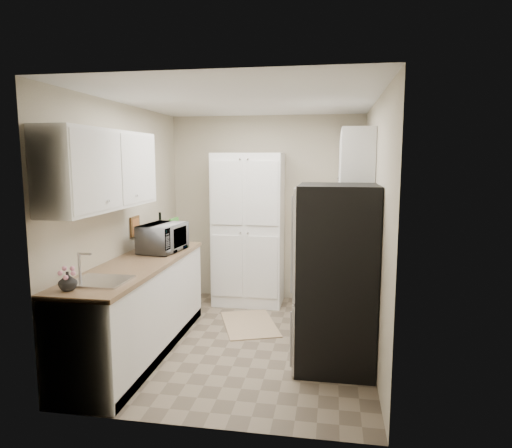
# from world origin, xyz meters

# --- Properties ---
(ground) EXTENTS (3.20, 3.20, 0.00)m
(ground) POSITION_xyz_m (0.00, 0.00, 0.00)
(ground) COLOR #7A6B56
(ground) RESTS_ON ground
(room_shell) EXTENTS (2.64, 3.24, 2.52)m
(room_shell) POSITION_xyz_m (-0.02, -0.01, 1.63)
(room_shell) COLOR beige
(room_shell) RESTS_ON ground
(pantry_cabinet) EXTENTS (0.90, 0.55, 2.00)m
(pantry_cabinet) POSITION_xyz_m (-0.20, 1.32, 1.00)
(pantry_cabinet) COLOR white
(pantry_cabinet) RESTS_ON ground
(base_cabinet_left) EXTENTS (0.60, 2.30, 0.88)m
(base_cabinet_left) POSITION_xyz_m (-0.99, -0.43, 0.44)
(base_cabinet_left) COLOR white
(base_cabinet_left) RESTS_ON ground
(countertop_left) EXTENTS (0.63, 2.33, 0.04)m
(countertop_left) POSITION_xyz_m (-0.99, -0.43, 0.90)
(countertop_left) COLOR #846647
(countertop_left) RESTS_ON base_cabinet_left
(base_cabinet_right) EXTENTS (0.60, 0.80, 0.88)m
(base_cabinet_right) POSITION_xyz_m (0.99, 1.19, 0.44)
(base_cabinet_right) COLOR white
(base_cabinet_right) RESTS_ON ground
(countertop_right) EXTENTS (0.63, 0.83, 0.04)m
(countertop_right) POSITION_xyz_m (0.99, 1.19, 0.90)
(countertop_right) COLOR #846647
(countertop_right) RESTS_ON base_cabinet_right
(electric_range) EXTENTS (0.71, 0.78, 1.13)m
(electric_range) POSITION_xyz_m (0.97, 0.39, 0.48)
(electric_range) COLOR #B7B7BC
(electric_range) RESTS_ON ground
(refrigerator) EXTENTS (0.70, 0.72, 1.70)m
(refrigerator) POSITION_xyz_m (0.94, -0.41, 0.85)
(refrigerator) COLOR #B7B7BC
(refrigerator) RESTS_ON ground
(microwave) EXTENTS (0.44, 0.59, 0.30)m
(microwave) POSITION_xyz_m (-0.93, 0.12, 1.07)
(microwave) COLOR silver
(microwave) RESTS_ON countertop_left
(wine_bottle) EXTENTS (0.09, 0.09, 0.34)m
(wine_bottle) POSITION_xyz_m (-1.13, 0.56, 1.09)
(wine_bottle) COLOR black
(wine_bottle) RESTS_ON countertop_left
(flower_vase) EXTENTS (0.17, 0.17, 0.15)m
(flower_vase) POSITION_xyz_m (-1.11, -1.42, 0.99)
(flower_vase) COLOR silver
(flower_vase) RESTS_ON countertop_left
(cutting_board) EXTENTS (0.03, 0.24, 0.30)m
(cutting_board) POSITION_xyz_m (-0.96, 0.63, 1.07)
(cutting_board) COLOR green
(cutting_board) RESTS_ON countertop_left
(toaster_oven) EXTENTS (0.39, 0.45, 0.22)m
(toaster_oven) POSITION_xyz_m (1.02, 1.20, 1.03)
(toaster_oven) COLOR silver
(toaster_oven) RESTS_ON countertop_right
(fruit_basket) EXTENTS (0.37, 0.37, 0.12)m
(fruit_basket) POSITION_xyz_m (0.99, 1.20, 1.20)
(fruit_basket) COLOR #F96100
(fruit_basket) RESTS_ON toaster_oven
(kitchen_mat) EXTENTS (0.86, 1.06, 0.01)m
(kitchen_mat) POSITION_xyz_m (-0.04, 0.49, 0.01)
(kitchen_mat) COLOR tan
(kitchen_mat) RESTS_ON ground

